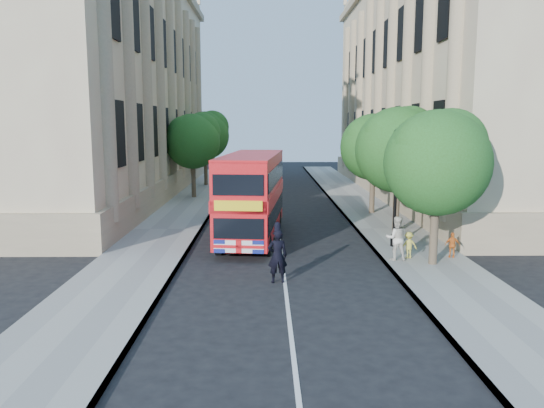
{
  "coord_description": "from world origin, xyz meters",
  "views": [
    {
      "loc": [
        -0.64,
        -16.86,
        5.48
      ],
      "look_at": [
        -0.41,
        4.12,
        2.3
      ],
      "focal_mm": 35.0,
      "sensor_mm": 36.0,
      "label": 1
    }
  ],
  "objects_px": {
    "lamp_post": "(395,193)",
    "police_constable": "(277,256)",
    "woman_pedestrian": "(396,238)",
    "box_van": "(245,196)",
    "double_decker_bus": "(252,194)"
  },
  "relations": [
    {
      "from": "police_constable",
      "to": "lamp_post",
      "type": "bearing_deg",
      "value": -142.64
    },
    {
      "from": "box_van",
      "to": "police_constable",
      "type": "xyz_separation_m",
      "value": [
        1.6,
        -11.61,
        -0.52
      ]
    },
    {
      "from": "lamp_post",
      "to": "police_constable",
      "type": "height_order",
      "value": "lamp_post"
    },
    {
      "from": "police_constable",
      "to": "woman_pedestrian",
      "type": "height_order",
      "value": "police_constable"
    },
    {
      "from": "double_decker_bus",
      "to": "police_constable",
      "type": "distance_m",
      "value": 7.06
    },
    {
      "from": "police_constable",
      "to": "woman_pedestrian",
      "type": "xyz_separation_m",
      "value": [
        4.77,
        2.62,
        0.05
      ]
    },
    {
      "from": "box_van",
      "to": "woman_pedestrian",
      "type": "height_order",
      "value": "box_van"
    },
    {
      "from": "lamp_post",
      "to": "double_decker_bus",
      "type": "height_order",
      "value": "lamp_post"
    },
    {
      "from": "double_decker_bus",
      "to": "police_constable",
      "type": "height_order",
      "value": "double_decker_bus"
    },
    {
      "from": "lamp_post",
      "to": "woman_pedestrian",
      "type": "relative_size",
      "value": 2.95
    },
    {
      "from": "lamp_post",
      "to": "police_constable",
      "type": "bearing_deg",
      "value": -136.44
    },
    {
      "from": "police_constable",
      "to": "woman_pedestrian",
      "type": "bearing_deg",
      "value": -157.41
    },
    {
      "from": "box_van",
      "to": "woman_pedestrian",
      "type": "bearing_deg",
      "value": -59.41
    },
    {
      "from": "woman_pedestrian",
      "to": "police_constable",
      "type": "bearing_deg",
      "value": 33.28
    },
    {
      "from": "box_van",
      "to": "lamp_post",
      "type": "bearing_deg",
      "value": -48.68
    }
  ]
}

